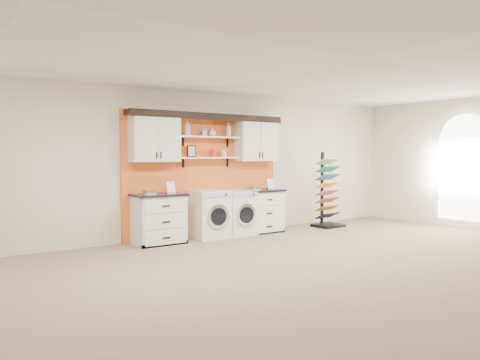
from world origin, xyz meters
TOP-DOWN VIEW (x-y plane):
  - floor at (0.00, 0.00)m, footprint 10.00×10.00m
  - ceiling at (0.00, 0.00)m, footprint 10.00×10.00m
  - wall_back at (0.00, 4.00)m, footprint 10.00×0.00m
  - accent_panel at (0.00, 3.96)m, footprint 3.40×0.07m
  - upper_cabinet_left at (-1.13, 3.79)m, footprint 0.90×0.35m
  - upper_cabinet_right at (1.13, 3.79)m, footprint 0.90×0.35m
  - shelf_lower at (0.00, 3.80)m, footprint 1.32×0.28m
  - shelf_upper at (0.00, 3.80)m, footprint 1.32×0.28m
  - crown_molding at (0.00, 3.81)m, footprint 3.30×0.41m
  - window_arched at (4.94, 1.50)m, footprint 0.06×1.10m
  - picture_frame at (-0.35, 3.85)m, footprint 0.18×0.02m
  - canister_red at (0.10, 3.80)m, footprint 0.11×0.11m
  - canister_cream at (0.35, 3.80)m, footprint 0.10×0.10m
  - base_cabinet_left at (-1.13, 3.64)m, footprint 0.91×0.66m
  - base_cabinet_right at (1.13, 3.64)m, footprint 0.90×0.66m
  - washer at (-0.09, 3.64)m, footprint 0.66×0.71m
  - dryer at (0.54, 3.64)m, footprint 0.63×0.71m
  - sample_rack at (2.78, 3.37)m, footprint 0.63×0.53m
  - soap_bottle_a at (-0.45, 3.80)m, footprint 0.15×0.15m
  - soap_bottle_b at (-0.09, 3.80)m, footprint 0.11×0.11m
  - soap_bottle_c at (0.09, 3.80)m, footprint 0.18×0.18m
  - soap_bottle_d at (0.46, 3.80)m, footprint 0.12×0.12m

SIDE VIEW (x-z plane):
  - floor at x=0.00m, z-range 0.00..0.00m
  - base_cabinet_right at x=1.13m, z-range 0.00..0.88m
  - dryer at x=0.54m, z-range 0.00..0.89m
  - base_cabinet_left at x=-1.13m, z-range 0.00..0.90m
  - washer at x=-0.09m, z-range 0.00..0.92m
  - sample_rack at x=2.78m, z-range -0.30..1.36m
  - accent_panel at x=0.00m, z-range 0.00..2.40m
  - window_arched at x=4.94m, z-range 0.26..2.51m
  - wall_back at x=0.00m, z-range -3.60..6.40m
  - shelf_lower at x=0.00m, z-range 1.52..1.54m
  - canister_cream at x=0.35m, z-range 1.54..1.69m
  - canister_red at x=0.10m, z-range 1.54..1.71m
  - picture_frame at x=-0.35m, z-range 1.54..1.77m
  - upper_cabinet_left at x=-1.13m, z-range 1.46..2.30m
  - upper_cabinet_right at x=1.13m, z-range 1.46..2.30m
  - shelf_upper at x=0.00m, z-range 1.92..1.94m
  - soap_bottle_b at x=-0.09m, z-range 1.95..2.12m
  - soap_bottle_c at x=0.09m, z-range 1.94..2.12m
  - soap_bottle_d at x=0.46m, z-range 1.95..2.22m
  - soap_bottle_a at x=-0.45m, z-range 1.94..2.22m
  - crown_molding at x=0.00m, z-range 2.26..2.39m
  - ceiling at x=0.00m, z-range 2.80..2.80m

